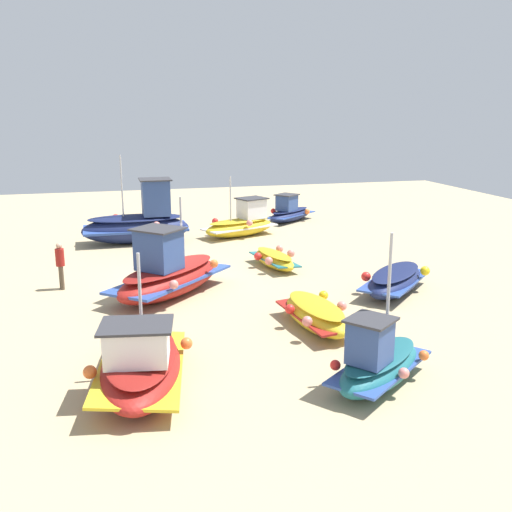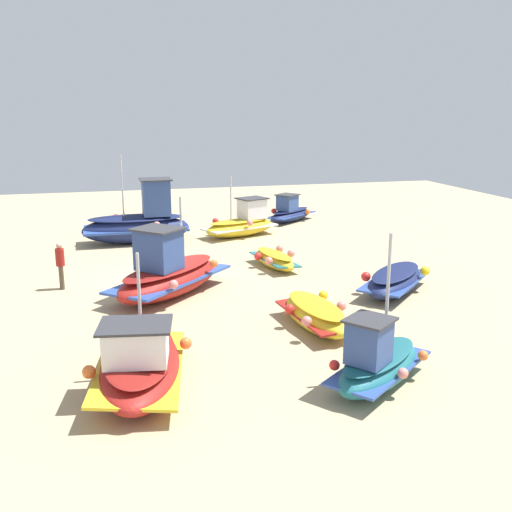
{
  "view_description": "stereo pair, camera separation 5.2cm",
  "coord_description": "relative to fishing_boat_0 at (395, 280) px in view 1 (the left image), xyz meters",
  "views": [
    {
      "loc": [
        -21.88,
        2.47,
        6.5
      ],
      "look_at": [
        -0.4,
        -3.25,
        0.9
      ],
      "focal_mm": 41.15,
      "sensor_mm": 36.0,
      "label": 1
    },
    {
      "loc": [
        -21.89,
        2.42,
        6.5
      ],
      "look_at": [
        -0.4,
        -3.25,
        0.9
      ],
      "focal_mm": 41.15,
      "sensor_mm": 36.0,
      "label": 2
    }
  ],
  "objects": [
    {
      "name": "fishing_boat_5",
      "position": [
        1.77,
        7.97,
        0.32
      ],
      "size": [
        5.03,
        5.01,
        3.48
      ],
      "rotation": [
        0.0,
        0.0,
        2.36
      ],
      "color": "maroon",
      "rests_on": "ground_plane"
    },
    {
      "name": "fishing_boat_7",
      "position": [
        -2.6,
        4.04,
        -0.02
      ],
      "size": [
        3.53,
        1.81,
        0.9
      ],
      "rotation": [
        0.0,
        0.0,
        3.25
      ],
      "color": "gold",
      "rests_on": "ground_plane"
    },
    {
      "name": "fishing_boat_4",
      "position": [
        -5.13,
        9.44,
        0.14
      ],
      "size": [
        4.84,
        2.68,
        3.26
      ],
      "rotation": [
        0.0,
        0.0,
        2.97
      ],
      "color": "maroon",
      "rests_on": "ground_plane"
    },
    {
      "name": "fishing_boat_2",
      "position": [
        -6.58,
        3.94,
        0.13
      ],
      "size": [
        3.06,
        3.45,
        3.72
      ],
      "rotation": [
        0.0,
        0.0,
        2.23
      ],
      "color": "#1E6670",
      "rests_on": "ground_plane"
    },
    {
      "name": "fishing_boat_6",
      "position": [
        4.46,
        3.23,
        -0.1
      ],
      "size": [
        3.16,
        1.68,
        0.8
      ],
      "rotation": [
        0.0,
        0.0,
        0.16
      ],
      "color": "gold",
      "rests_on": "ground_plane"
    },
    {
      "name": "person_walking",
      "position": [
        3.57,
        11.71,
        0.55
      ],
      "size": [
        0.32,
        0.32,
        1.76
      ],
      "rotation": [
        0.0,
        0.0,
        5.01
      ],
      "color": "brown",
      "rests_on": "ground_plane"
    },
    {
      "name": "fishing_boat_1",
      "position": [
        10.68,
        8.37,
        0.54
      ],
      "size": [
        2.5,
        5.26,
        4.4
      ],
      "rotation": [
        0.0,
        0.0,
        4.71
      ],
      "color": "navy",
      "rests_on": "ground_plane"
    },
    {
      "name": "ground_plane",
      "position": [
        3.51,
        7.65,
        -0.46
      ],
      "size": [
        53.68,
        53.68,
        0.0
      ],
      "primitive_type": "plane",
      "color": "tan"
    },
    {
      "name": "fishing_boat_0",
      "position": [
        0.0,
        0.0,
        0.0
      ],
      "size": [
        3.77,
        3.85,
        0.96
      ],
      "rotation": [
        0.0,
        0.0,
        5.48
      ],
      "color": "navy",
      "rests_on": "ground_plane"
    },
    {
      "name": "fishing_boat_8",
      "position": [
        14.2,
        -0.62,
        0.07
      ],
      "size": [
        3.3,
        3.7,
        1.69
      ],
      "rotation": [
        0.0,
        0.0,
        2.23
      ],
      "color": "navy",
      "rests_on": "ground_plane"
    },
    {
      "name": "fishing_boat_3",
      "position": [
        10.98,
        3.07,
        0.19
      ],
      "size": [
        2.92,
        4.34,
        3.18
      ],
      "rotation": [
        0.0,
        0.0,
        5.09
      ],
      "color": "gold",
      "rests_on": "ground_plane"
    }
  ]
}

